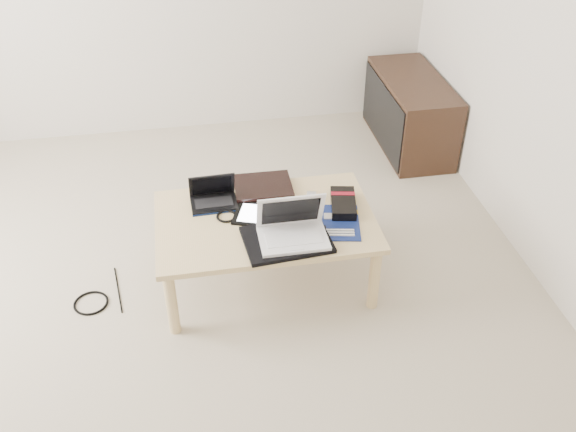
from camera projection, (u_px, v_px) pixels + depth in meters
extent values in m
plane|color=beige|center=(163.00, 314.00, 3.24)|extent=(4.00, 4.00, 0.00)
cube|color=tan|center=(265.00, 221.00, 3.24)|extent=(1.10, 0.70, 0.03)
cylinder|color=tan|center=(172.00, 303.00, 3.05)|extent=(0.06, 0.06, 0.37)
cylinder|color=tan|center=(374.00, 278.00, 3.19)|extent=(0.06, 0.06, 0.37)
cylinder|color=tan|center=(168.00, 228.00, 3.52)|extent=(0.06, 0.06, 0.37)
cylinder|color=tan|center=(345.00, 209.00, 3.67)|extent=(0.06, 0.06, 0.37)
cube|color=#3B2618|center=(410.00, 112.00, 4.51)|extent=(0.40, 0.90, 0.50)
cube|color=black|center=(383.00, 115.00, 4.48)|extent=(0.02, 0.86, 0.44)
cube|color=black|center=(263.00, 187.00, 3.44)|extent=(0.31, 0.26, 0.03)
cube|color=black|center=(214.00, 203.00, 3.33)|extent=(0.24, 0.17, 0.01)
cube|color=black|center=(214.00, 202.00, 3.32)|extent=(0.20, 0.10, 0.00)
cube|color=black|center=(215.00, 209.00, 3.27)|extent=(0.05, 0.02, 0.00)
cube|color=black|center=(212.00, 185.00, 3.32)|extent=(0.24, 0.07, 0.15)
cube|color=black|center=(212.00, 186.00, 3.32)|extent=(0.20, 0.06, 0.12)
cube|color=#0B1A3F|center=(216.00, 213.00, 3.26)|extent=(0.24, 0.02, 0.01)
cube|color=black|center=(260.00, 215.00, 3.25)|extent=(0.31, 0.27, 0.01)
cube|color=silver|center=(260.00, 214.00, 3.24)|extent=(0.25, 0.21, 0.00)
cube|color=#B2B2B6|center=(310.00, 204.00, 3.32)|extent=(0.10, 0.22, 0.02)
cube|color=#A2A2A7|center=(310.00, 202.00, 3.31)|extent=(0.08, 0.18, 0.00)
cube|color=black|center=(287.00, 240.00, 3.08)|extent=(0.43, 0.33, 0.02)
cube|color=white|center=(293.00, 238.00, 3.06)|extent=(0.32, 0.23, 0.02)
cube|color=white|center=(293.00, 237.00, 3.05)|extent=(0.27, 0.12, 0.00)
cube|color=white|center=(297.00, 248.00, 2.98)|extent=(0.07, 0.03, 0.00)
cube|color=white|center=(291.00, 211.00, 3.05)|extent=(0.32, 0.09, 0.21)
cube|color=black|center=(291.00, 212.00, 3.05)|extent=(0.28, 0.07, 0.17)
cube|color=#0D1954|center=(335.00, 222.00, 3.20)|extent=(0.29, 0.34, 0.01)
cube|color=#B2B2B6|center=(329.00, 216.00, 3.23)|extent=(0.06, 0.06, 0.01)
cube|color=gold|center=(348.00, 211.00, 3.27)|extent=(0.10, 0.03, 0.01)
cube|color=gold|center=(348.00, 213.00, 3.25)|extent=(0.10, 0.03, 0.01)
cube|color=silver|center=(340.00, 230.00, 3.14)|extent=(0.14, 0.04, 0.01)
cube|color=silver|center=(340.00, 232.00, 3.12)|extent=(0.14, 0.04, 0.01)
cube|color=silver|center=(340.00, 235.00, 3.11)|extent=(0.14, 0.04, 0.01)
cube|color=black|center=(323.00, 227.00, 3.16)|extent=(0.03, 0.03, 0.01)
cube|color=black|center=(343.00, 204.00, 3.29)|extent=(0.17, 0.27, 0.05)
cube|color=maroon|center=(343.00, 193.00, 3.32)|extent=(0.13, 0.05, 0.00)
torus|color=black|center=(227.00, 216.00, 3.24)|extent=(0.11, 0.11, 0.01)
torus|color=black|center=(91.00, 303.00, 3.30)|extent=(0.22, 0.22, 0.01)
cylinder|color=black|center=(118.00, 289.00, 3.39)|extent=(0.06, 0.36, 0.01)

